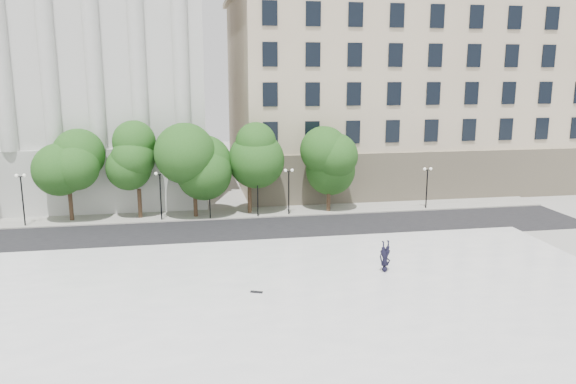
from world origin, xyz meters
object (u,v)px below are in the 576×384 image
traffic_light_east (258,177)px  skateboard (256,292)px  traffic_light_west (209,178)px  person_lying (385,267)px

traffic_light_east → skateboard: (-2.36, -18.54, -3.18)m
traffic_light_west → traffic_light_east: (4.23, -0.00, -0.02)m
traffic_light_west → traffic_light_east: 4.23m
traffic_light_east → skateboard: 18.96m
traffic_light_west → person_lying: bearing=-58.4°
traffic_light_west → traffic_light_east: bearing=-0.0°
traffic_light_east → skateboard: traffic_light_east is taller
traffic_light_west → traffic_light_east: size_ratio=1.00×
traffic_light_east → skateboard: size_ratio=5.98×
skateboard → traffic_light_east: bearing=104.2°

